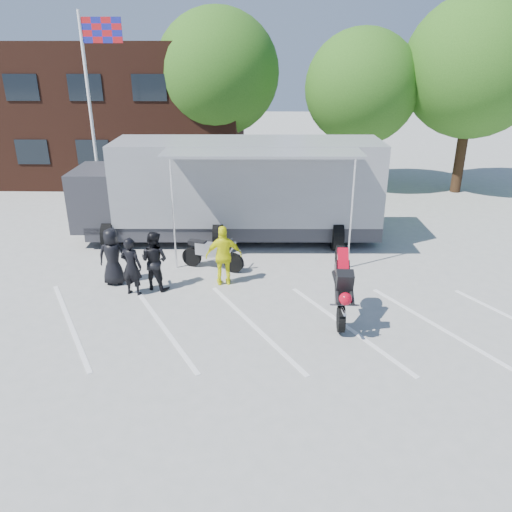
{
  "coord_description": "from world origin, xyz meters",
  "views": [
    {
      "loc": [
        0.53,
        -10.24,
        6.6
      ],
      "look_at": [
        0.23,
        2.58,
        1.3
      ],
      "focal_mm": 35.0,
      "sensor_mm": 36.0,
      "label": 1
    }
  ],
  "objects_px": {
    "spectator_leather_b": "(131,266)",
    "stunt_bike_rider": "(337,318)",
    "transporter_truck": "(235,238)",
    "spectator_hivis": "(224,256)",
    "tree_left": "(217,73)",
    "tree_mid": "(362,88)",
    "parked_motorcycle": "(213,269)",
    "spectator_leather_a": "(113,257)",
    "tree_right": "(474,67)",
    "spectator_leather_c": "(154,261)",
    "flagpole": "(95,93)"
  },
  "relations": [
    {
      "from": "parked_motorcycle",
      "to": "spectator_leather_a",
      "type": "xyz_separation_m",
      "value": [
        -2.86,
        -1.15,
        0.88
      ]
    },
    {
      "from": "tree_mid",
      "to": "parked_motorcycle",
      "type": "relative_size",
      "value": 3.53
    },
    {
      "from": "flagpole",
      "to": "tree_mid",
      "type": "bearing_deg",
      "value": 23.97
    },
    {
      "from": "parked_motorcycle",
      "to": "spectator_leather_b",
      "type": "height_order",
      "value": "spectator_leather_b"
    },
    {
      "from": "spectator_leather_a",
      "to": "spectator_leather_b",
      "type": "height_order",
      "value": "spectator_leather_a"
    },
    {
      "from": "tree_right",
      "to": "transporter_truck",
      "type": "bearing_deg",
      "value": -146.63
    },
    {
      "from": "flagpole",
      "to": "spectator_leather_b",
      "type": "bearing_deg",
      "value": -68.26
    },
    {
      "from": "tree_right",
      "to": "spectator_leather_b",
      "type": "height_order",
      "value": "tree_right"
    },
    {
      "from": "transporter_truck",
      "to": "spectator_hivis",
      "type": "distance_m",
      "value": 4.08
    },
    {
      "from": "transporter_truck",
      "to": "spectator_hivis",
      "type": "bearing_deg",
      "value": -92.24
    },
    {
      "from": "transporter_truck",
      "to": "spectator_leather_c",
      "type": "bearing_deg",
      "value": -116.96
    },
    {
      "from": "tree_right",
      "to": "spectator_leather_a",
      "type": "distance_m",
      "value": 18.6
    },
    {
      "from": "transporter_truck",
      "to": "parked_motorcycle",
      "type": "bearing_deg",
      "value": -101.93
    },
    {
      "from": "flagpole",
      "to": "parked_motorcycle",
      "type": "xyz_separation_m",
      "value": [
        5.01,
        -5.41,
        -5.05
      ]
    },
    {
      "from": "parked_motorcycle",
      "to": "transporter_truck",
      "type": "bearing_deg",
      "value": 7.49
    },
    {
      "from": "flagpole",
      "to": "spectator_leather_a",
      "type": "xyz_separation_m",
      "value": [
        2.15,
        -6.55,
        -4.17
      ]
    },
    {
      "from": "flagpole",
      "to": "tree_left",
      "type": "bearing_deg",
      "value": 54.72
    },
    {
      "from": "parked_motorcycle",
      "to": "stunt_bike_rider",
      "type": "relative_size",
      "value": 0.98
    },
    {
      "from": "tree_left",
      "to": "spectator_hivis",
      "type": "distance_m",
      "value": 13.4
    },
    {
      "from": "flagpole",
      "to": "parked_motorcycle",
      "type": "height_order",
      "value": "flagpole"
    },
    {
      "from": "transporter_truck",
      "to": "spectator_leather_a",
      "type": "distance_m",
      "value": 5.34
    },
    {
      "from": "spectator_hivis",
      "to": "tree_mid",
      "type": "bearing_deg",
      "value": -125.07
    },
    {
      "from": "tree_mid",
      "to": "spectator_leather_a",
      "type": "height_order",
      "value": "tree_mid"
    },
    {
      "from": "tree_left",
      "to": "stunt_bike_rider",
      "type": "bearing_deg",
      "value": -73.12
    },
    {
      "from": "flagpole",
      "to": "tree_right",
      "type": "height_order",
      "value": "tree_right"
    },
    {
      "from": "tree_mid",
      "to": "tree_left",
      "type": "bearing_deg",
      "value": 171.87
    },
    {
      "from": "tree_mid",
      "to": "spectator_leather_b",
      "type": "xyz_separation_m",
      "value": [
        -8.35,
        -12.25,
        -4.07
      ]
    },
    {
      "from": "spectator_leather_b",
      "to": "spectator_hivis",
      "type": "height_order",
      "value": "spectator_hivis"
    },
    {
      "from": "tree_left",
      "to": "stunt_bike_rider",
      "type": "distance_m",
      "value": 16.2
    },
    {
      "from": "tree_right",
      "to": "tree_mid",
      "type": "bearing_deg",
      "value": 174.29
    },
    {
      "from": "flagpole",
      "to": "tree_right",
      "type": "relative_size",
      "value": 0.88
    },
    {
      "from": "tree_mid",
      "to": "transporter_truck",
      "type": "distance_m",
      "value": 10.66
    },
    {
      "from": "spectator_leather_b",
      "to": "transporter_truck",
      "type": "bearing_deg",
      "value": -104.44
    },
    {
      "from": "flagpole",
      "to": "tree_left",
      "type": "height_order",
      "value": "tree_left"
    },
    {
      "from": "tree_left",
      "to": "tree_mid",
      "type": "bearing_deg",
      "value": -8.13
    },
    {
      "from": "tree_mid",
      "to": "transporter_truck",
      "type": "xyz_separation_m",
      "value": [
        -5.69,
        -7.54,
        -4.94
      ]
    },
    {
      "from": "tree_mid",
      "to": "spectator_leather_c",
      "type": "distance_m",
      "value": 14.74
    },
    {
      "from": "flagpole",
      "to": "parked_motorcycle",
      "type": "distance_m",
      "value": 8.94
    },
    {
      "from": "spectator_leather_c",
      "to": "parked_motorcycle",
      "type": "bearing_deg",
      "value": -115.23
    },
    {
      "from": "transporter_truck",
      "to": "stunt_bike_rider",
      "type": "height_order",
      "value": "transporter_truck"
    },
    {
      "from": "transporter_truck",
      "to": "spectator_leather_a",
      "type": "height_order",
      "value": "transporter_truck"
    },
    {
      "from": "spectator_leather_a",
      "to": "spectator_leather_c",
      "type": "bearing_deg",
      "value": 165.61
    },
    {
      "from": "flagpole",
      "to": "tree_right",
      "type": "bearing_deg",
      "value": 15.48
    },
    {
      "from": "parked_motorcycle",
      "to": "spectator_leather_a",
      "type": "relative_size",
      "value": 1.23
    },
    {
      "from": "flagpole",
      "to": "tree_left",
      "type": "relative_size",
      "value": 0.93
    },
    {
      "from": "spectator_leather_b",
      "to": "stunt_bike_rider",
      "type": "bearing_deg",
      "value": -177.66
    },
    {
      "from": "tree_left",
      "to": "tree_right",
      "type": "bearing_deg",
      "value": -7.13
    },
    {
      "from": "transporter_truck",
      "to": "stunt_bike_rider",
      "type": "xyz_separation_m",
      "value": [
        3.1,
        -6.02,
        0.0
      ]
    },
    {
      "from": "tree_mid",
      "to": "parked_motorcycle",
      "type": "bearing_deg",
      "value": -120.9
    },
    {
      "from": "parked_motorcycle",
      "to": "stunt_bike_rider",
      "type": "xyz_separation_m",
      "value": [
        3.65,
        -3.15,
        0.0
      ]
    }
  ]
}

